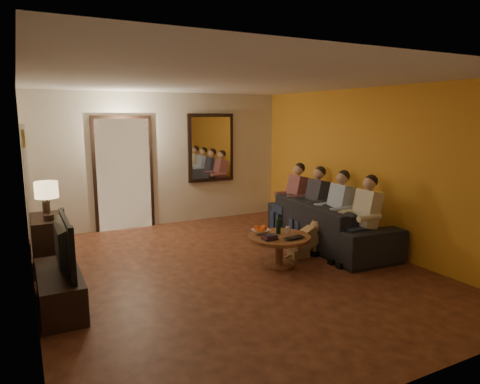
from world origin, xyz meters
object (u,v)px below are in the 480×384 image
sofa (329,223)px  person_d (294,201)px  dresser (50,243)px  tv_stand (60,290)px  tv (56,245)px  person_b (336,214)px  bowl (261,232)px  table_lamp (47,201)px  coffee_table (279,251)px  wine_bottle (279,223)px  person_c (314,207)px  laptop (296,239)px  dog (304,239)px  person_a (363,222)px

sofa → person_d: person_d is taller
dresser → sofa: dresser is taller
tv_stand → dresser: bearing=90.0°
tv → sofa: 4.30m
person_b → bowl: person_b is taller
dresser → person_b: 4.33m
table_lamp → coffee_table: 3.27m
person_d → wine_bottle: 1.74m
tv_stand → person_d: (4.15, 1.43, 0.39)m
sofa → person_d: 0.93m
person_c → coffee_table: (-1.21, -0.80, -0.38)m
table_lamp → bowl: (2.77, -0.95, -0.55)m
sofa → wine_bottle: size_ratio=8.30×
table_lamp → coffee_table: bearing=-21.6°
table_lamp → sofa: size_ratio=0.21×
tv → person_c: (4.15, 0.83, -0.14)m
tv → coffee_table: 2.99m
laptop → wine_bottle: bearing=90.2°
coffee_table → tv_stand: bearing=-179.4°
dog → coffee_table: 0.59m
table_lamp → bowl: table_lamp is taller
person_d → bowl: (-1.39, -1.18, -0.12)m
tv_stand → laptop: (3.05, -0.25, 0.25)m
sofa → person_c: person_c is taller
person_b → person_d: same height
wine_bottle → table_lamp: bearing=160.4°
person_a → laptop: bearing=173.6°
tv → dog: bearing=-86.7°
table_lamp → sofa: 4.36m
tv → wine_bottle: 3.00m
table_lamp → laptop: bearing=-25.4°
coffee_table → wine_bottle: (0.05, 0.10, 0.38)m
tv → laptop: (3.05, -0.25, -0.27)m
tv_stand → coffee_table: 2.95m
person_b → wine_bottle: (-1.16, -0.10, 0.01)m
sofa → coffee_table: (-1.31, -0.50, -0.15)m
table_lamp → coffee_table: size_ratio=0.60×
laptop → bowl: bearing=112.0°
tv_stand → sofa: size_ratio=0.50×
person_d → dresser: bearing=-179.9°
dresser → dog: bearing=-19.1°
table_lamp → laptop: 3.42m
person_a → tv_stand: bearing=174.9°
person_a → wine_bottle: (-1.16, 0.50, 0.01)m
bowl → laptop: 0.57m
sofa → dog: sofa is taller
person_c → bowl: bearing=-157.5°
tv_stand → person_d: size_ratio=1.06×
coffee_table → laptop: bearing=-70.3°
person_c → coffee_table: size_ratio=1.33×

